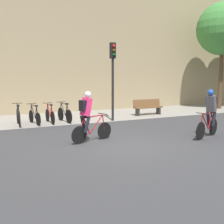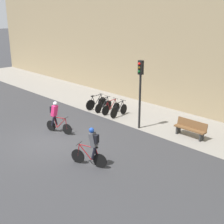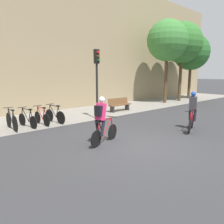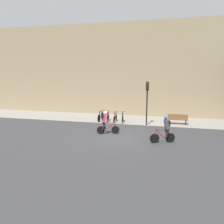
# 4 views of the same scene
# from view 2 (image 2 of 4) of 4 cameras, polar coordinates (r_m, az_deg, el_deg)

# --- Properties ---
(ground) EXTENTS (200.00, 200.00, 0.00)m
(ground) POSITION_cam_2_polar(r_m,az_deg,el_deg) (16.27, -11.24, -5.31)
(ground) COLOR #333335
(kerb_strip) EXTENTS (44.00, 4.50, 0.01)m
(kerb_strip) POSITION_cam_2_polar(r_m,az_deg,el_deg) (20.40, 4.83, -0.14)
(kerb_strip) COLOR gray
(kerb_strip) RESTS_ON ground
(building_facade) EXTENTS (44.00, 0.60, 9.91)m
(building_facade) POSITION_cam_2_polar(r_m,az_deg,el_deg) (21.41, 9.87, 14.06)
(building_facade) COLOR #9E8966
(building_facade) RESTS_ON ground
(cyclist_pink) EXTENTS (1.65, 0.65, 1.74)m
(cyclist_pink) POSITION_cam_2_polar(r_m,az_deg,el_deg) (17.13, -10.28, -0.66)
(cyclist_pink) COLOR black
(cyclist_pink) RESTS_ON ground
(cyclist_grey) EXTENTS (1.61, 0.72, 1.76)m
(cyclist_grey) POSITION_cam_2_polar(r_m,az_deg,el_deg) (13.20, -3.64, -6.20)
(cyclist_grey) COLOR black
(cyclist_grey) RESTS_ON ground
(parked_bike_0) EXTENTS (0.46, 1.74, 0.99)m
(parked_bike_0) POSITION_cam_2_polar(r_m,az_deg,el_deg) (21.11, -2.89, 1.70)
(parked_bike_0) COLOR black
(parked_bike_0) RESTS_ON ground
(parked_bike_1) EXTENTS (0.46, 1.64, 0.94)m
(parked_bike_1) POSITION_cam_2_polar(r_m,az_deg,el_deg) (20.60, -1.57, 1.20)
(parked_bike_1) COLOR black
(parked_bike_1) RESTS_ON ground
(parked_bike_2) EXTENTS (0.46, 1.60, 0.94)m
(parked_bike_2) POSITION_cam_2_polar(r_m,az_deg,el_deg) (20.10, -0.19, 0.78)
(parked_bike_2) COLOR black
(parked_bike_2) RESTS_ON ground
(parked_bike_3) EXTENTS (0.46, 1.65, 0.97)m
(parked_bike_3) POSITION_cam_2_polar(r_m,az_deg,el_deg) (19.60, 1.26, 0.36)
(parked_bike_3) COLOR black
(parked_bike_3) RESTS_ON ground
(traffic_light_pole) EXTENTS (0.26, 0.30, 3.84)m
(traffic_light_pole) POSITION_cam_2_polar(r_m,az_deg,el_deg) (17.03, 5.18, 5.42)
(traffic_light_pole) COLOR black
(traffic_light_pole) RESTS_ON ground
(bench) EXTENTS (1.77, 0.44, 0.89)m
(bench) POSITION_cam_2_polar(r_m,az_deg,el_deg) (16.90, 14.16, -2.90)
(bench) COLOR brown
(bench) RESTS_ON ground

